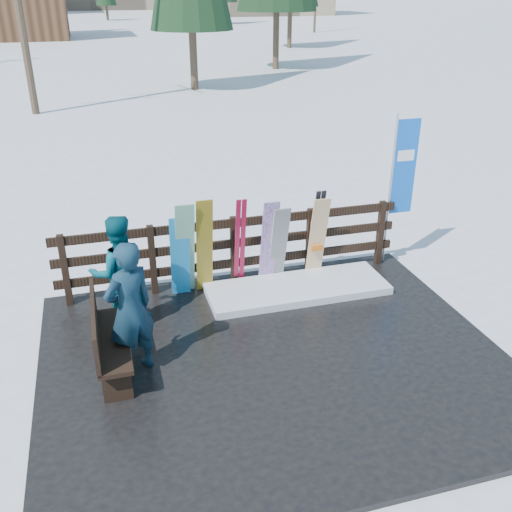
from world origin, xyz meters
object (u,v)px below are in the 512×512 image
object	(u,v)px
bench	(106,337)
rental_flag	(401,173)
snowboard_0	(180,257)
person_front	(130,310)
snowboard_3	(269,243)
snowboard_2	(205,247)
snowboard_4	(279,245)
snowboard_1	(185,249)
person_back	(119,272)
snowboard_5	(317,238)

from	to	relation	value
bench	rental_flag	bearing A→B (deg)	21.29
snowboard_0	person_front	distance (m)	1.96
snowboard_3	person_front	xyz separation A→B (m)	(-2.30, -1.74, 0.15)
bench	snowboard_3	distance (m)	3.12
bench	person_front	size ratio (longest dim) A/B	0.85
snowboard_0	snowboard_2	bearing A→B (deg)	0.00
snowboard_3	person_front	size ratio (longest dim) A/B	0.85
snowboard_3	rental_flag	xyz separation A→B (m)	(2.38, 0.27, 0.87)
snowboard_4	rental_flag	distance (m)	2.41
bench	snowboard_2	world-z (taller)	snowboard_2
person_front	snowboard_2	bearing A→B (deg)	-154.16
snowboard_0	person_front	xyz separation A→B (m)	(-0.88, -1.74, 0.20)
snowboard_1	person_back	xyz separation A→B (m)	(-1.02, -0.59, 0.04)
person_front	person_back	size ratio (longest dim) A/B	1.06
snowboard_1	snowboard_5	distance (m)	2.16
snowboard_0	snowboard_2	distance (m)	0.40
snowboard_2	snowboard_4	size ratio (longest dim) A/B	1.16
snowboard_1	snowboard_0	bearing A→B (deg)	-180.00
snowboard_5	person_back	distance (m)	3.24
snowboard_3	rental_flag	world-z (taller)	rental_flag
bench	snowboard_5	size ratio (longest dim) A/B	1.03
snowboard_1	person_front	size ratio (longest dim) A/B	0.92
snowboard_5	person_front	xyz separation A→B (m)	(-3.12, -1.74, 0.17)
bench	person_back	distance (m)	1.17
bench	rental_flag	distance (m)	5.48
snowboard_2	rental_flag	size ratio (longest dim) A/B	0.62
bench	rental_flag	world-z (taller)	rental_flag
snowboard_1	person_back	distance (m)	1.18
snowboard_3	snowboard_0	bearing A→B (deg)	180.00
snowboard_4	bench	bearing A→B (deg)	-148.96
snowboard_2	snowboard_3	xyz separation A→B (m)	(1.03, -0.00, -0.06)
snowboard_1	snowboard_5	xyz separation A→B (m)	(2.16, -0.00, -0.07)
snowboard_5	person_back	size ratio (longest dim) A/B	0.87
snowboard_3	person_back	distance (m)	2.43
bench	snowboard_0	distance (m)	2.07
snowboard_1	person_back	size ratio (longest dim) A/B	0.97
bench	snowboard_5	distance (m)	3.84
rental_flag	snowboard_5	bearing A→B (deg)	-170.14
rental_flag	person_back	xyz separation A→B (m)	(-4.74, -0.86, -0.77)
bench	person_back	bearing A→B (deg)	76.48
snowboard_3	snowboard_5	xyz separation A→B (m)	(0.83, 0.00, -0.02)
snowboard_2	person_back	distance (m)	1.45
snowboard_1	snowboard_2	bearing A→B (deg)	0.00
snowboard_2	snowboard_4	world-z (taller)	snowboard_2
snowboard_2	snowboard_5	size ratio (longest dim) A/B	1.11
rental_flag	bench	bearing A→B (deg)	-158.71
snowboard_3	snowboard_4	size ratio (longest dim) A/B	1.08
snowboard_4	snowboard_1	bearing A→B (deg)	180.00
snowboard_3	snowboard_4	bearing A→B (deg)	0.00
snowboard_2	person_back	size ratio (longest dim) A/B	0.97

